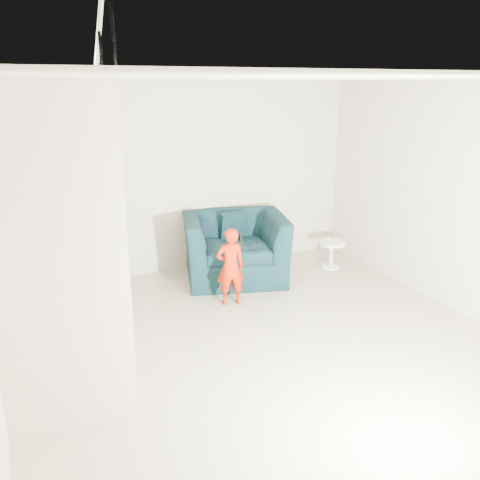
% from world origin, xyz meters
% --- Properties ---
extents(floor, '(5.50, 5.50, 0.00)m').
position_xyz_m(floor, '(0.00, 0.00, 0.00)').
color(floor, gray).
rests_on(floor, ground).
extents(ceiling, '(5.50, 5.50, 0.00)m').
position_xyz_m(ceiling, '(0.00, 0.00, 2.70)').
color(ceiling, silver).
rests_on(ceiling, back_wall).
extents(back_wall, '(5.00, 0.00, 5.00)m').
position_xyz_m(back_wall, '(0.00, 2.75, 1.35)').
color(back_wall, '#B3AD92').
rests_on(back_wall, floor).
extents(right_wall, '(0.00, 5.50, 5.50)m').
position_xyz_m(right_wall, '(2.50, 0.00, 1.35)').
color(right_wall, '#B3AD92').
rests_on(right_wall, floor).
extents(armchair, '(1.67, 1.54, 0.91)m').
position_xyz_m(armchair, '(0.46, 2.10, 0.46)').
color(armchair, black).
rests_on(armchair, floor).
extents(toddler, '(0.39, 0.28, 0.99)m').
position_xyz_m(toddler, '(0.06, 1.28, 0.49)').
color(toddler, '#A30A05').
rests_on(toddler, floor).
extents(side_table, '(0.41, 0.41, 0.41)m').
position_xyz_m(side_table, '(1.94, 1.90, 0.27)').
color(side_table, silver).
rests_on(side_table, floor).
extents(staircase, '(1.02, 3.03, 3.62)m').
position_xyz_m(staircase, '(-2.00, 0.55, 0.95)').
color(staircase, '#ADA089').
rests_on(staircase, floor).
extents(cushion, '(0.39, 0.19, 0.39)m').
position_xyz_m(cushion, '(0.55, 2.37, 0.70)').
color(cushion, black).
rests_on(cushion, armchair).
extents(throw, '(0.05, 0.54, 0.60)m').
position_xyz_m(throw, '(-0.12, 2.10, 0.57)').
color(throw, black).
rests_on(throw, armchair).
extents(phone, '(0.02, 0.05, 0.10)m').
position_xyz_m(phone, '(0.18, 1.25, 0.86)').
color(phone, black).
rests_on(phone, toddler).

